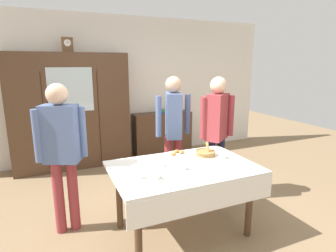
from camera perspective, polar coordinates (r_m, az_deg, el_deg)
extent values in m
plane|color=#846B4C|center=(3.43, 1.42, -19.27)|extent=(12.00, 12.00, 0.00)
cube|color=silver|center=(5.44, -10.46, 7.70)|extent=(6.40, 0.10, 2.70)
cylinder|color=#4C3321|center=(2.61, -6.22, -21.10)|extent=(0.07, 0.07, 0.74)
cylinder|color=#4C3321|center=(3.14, 16.59, -15.33)|extent=(0.07, 0.07, 0.74)
cylinder|color=#4C3321|center=(3.20, -10.12, -14.41)|extent=(0.07, 0.07, 0.74)
cylinder|color=#4C3321|center=(3.64, 9.40, -10.86)|extent=(0.07, 0.07, 0.74)
cube|color=white|center=(2.92, 3.17, -8.61)|extent=(1.51, 0.98, 0.03)
cube|color=white|center=(2.59, 8.17, -14.98)|extent=(1.51, 0.01, 0.24)
cube|color=#4C3321|center=(5.06, -19.49, 2.82)|extent=(1.97, 0.45, 2.01)
cube|color=silver|center=(4.78, -19.64, 7.12)|extent=(0.71, 0.01, 0.72)
cube|color=black|center=(4.84, -24.29, 0.78)|extent=(0.01, 0.01, 1.60)
cube|color=black|center=(4.90, -14.15, 1.67)|extent=(0.01, 0.01, 1.60)
cube|color=brown|center=(5.00, -20.26, 15.60)|extent=(0.18, 0.10, 0.24)
cylinder|color=white|center=(4.95, -20.25, 15.97)|extent=(0.11, 0.01, 0.11)
cube|color=black|center=(4.94, -20.26, 16.15)|extent=(0.00, 0.00, 0.04)
cube|color=black|center=(4.95, -20.00, 15.99)|extent=(0.05, 0.00, 0.00)
cube|color=#4C3321|center=(5.61, -1.22, -1.50)|extent=(1.19, 0.35, 0.85)
cube|color=#2D5184|center=(5.52, -1.24, 2.94)|extent=(0.15, 0.21, 0.03)
cube|color=#3D754C|center=(5.52, -1.24, 3.27)|extent=(0.14, 0.18, 0.03)
cylinder|color=white|center=(2.60, -2.53, -10.95)|extent=(0.13, 0.13, 0.01)
cylinder|color=white|center=(2.59, -2.54, -10.31)|extent=(0.08, 0.08, 0.05)
torus|color=white|center=(2.60, -1.75, -10.13)|extent=(0.04, 0.01, 0.04)
cylinder|color=white|center=(2.89, -1.32, -8.44)|extent=(0.13, 0.13, 0.01)
cylinder|color=white|center=(2.88, -1.33, -7.85)|extent=(0.08, 0.08, 0.05)
torus|color=white|center=(2.89, -0.63, -7.70)|extent=(0.04, 0.01, 0.04)
cylinder|color=#47230F|center=(2.87, -1.33, -7.45)|extent=(0.06, 0.06, 0.01)
cylinder|color=silver|center=(2.82, 3.19, -9.06)|extent=(0.13, 0.13, 0.01)
cylinder|color=silver|center=(2.80, 3.20, -8.47)|extent=(0.08, 0.08, 0.05)
torus|color=silver|center=(2.82, 3.90, -8.30)|extent=(0.04, 0.01, 0.04)
cylinder|color=silver|center=(2.63, -6.08, -10.81)|extent=(0.13, 0.13, 0.01)
cylinder|color=silver|center=(2.61, -6.09, -10.18)|extent=(0.08, 0.08, 0.05)
torus|color=silver|center=(2.62, -5.29, -10.01)|extent=(0.04, 0.01, 0.04)
cylinder|color=#47230F|center=(2.60, -6.11, -9.75)|extent=(0.06, 0.06, 0.01)
cylinder|color=silver|center=(3.19, 11.46, -6.63)|extent=(0.13, 0.13, 0.01)
cylinder|color=silver|center=(3.18, 11.49, -6.09)|extent=(0.08, 0.08, 0.05)
torus|color=silver|center=(3.20, 12.05, -5.95)|extent=(0.04, 0.01, 0.04)
cylinder|color=#47230F|center=(3.17, 11.51, -5.73)|extent=(0.06, 0.06, 0.01)
cylinder|color=#9E7542|center=(3.25, 7.83, -5.70)|extent=(0.22, 0.22, 0.05)
torus|color=#9E7542|center=(3.25, 7.84, -5.29)|extent=(0.24, 0.24, 0.02)
cylinder|color=tan|center=(3.23, 8.40, -4.45)|extent=(0.02, 0.04, 0.12)
cylinder|color=tan|center=(3.25, 8.33, -4.37)|extent=(0.03, 0.03, 0.12)
cylinder|color=tan|center=(3.26, 8.14, -4.32)|extent=(0.03, 0.04, 0.12)
cylinder|color=white|center=(3.24, 2.00, -6.00)|extent=(0.28, 0.28, 0.01)
ellipsoid|color=#BC7F3D|center=(3.27, 2.88, -5.42)|extent=(0.07, 0.05, 0.04)
ellipsoid|color=#BC7F3D|center=(3.29, 1.82, -5.27)|extent=(0.07, 0.05, 0.04)
ellipsoid|color=#BC7F3D|center=(3.20, 1.16, -5.81)|extent=(0.07, 0.05, 0.04)
cube|color=silver|center=(2.96, 9.31, -8.11)|extent=(0.10, 0.01, 0.00)
ellipsoid|color=silver|center=(2.99, 10.20, -7.91)|extent=(0.03, 0.02, 0.01)
cube|color=silver|center=(2.83, 11.95, -9.29)|extent=(0.10, 0.01, 0.00)
ellipsoid|color=silver|center=(2.86, 12.87, -9.06)|extent=(0.03, 0.02, 0.01)
cube|color=silver|center=(2.99, 16.26, -8.25)|extent=(0.10, 0.01, 0.00)
ellipsoid|color=silver|center=(3.03, 17.07, -8.04)|extent=(0.03, 0.02, 0.01)
cylinder|color=#191E38|center=(3.87, 8.89, -8.72)|extent=(0.11, 0.11, 0.82)
cylinder|color=#191E38|center=(3.94, 10.75, -8.35)|extent=(0.11, 0.11, 0.82)
cube|color=#933338|center=(3.70, 10.25, 1.88)|extent=(0.41, 0.37, 0.62)
sphere|color=#DBB293|center=(3.65, 10.52, 8.35)|extent=(0.22, 0.22, 0.22)
cylinder|color=#933338|center=(3.59, 7.32, 1.62)|extent=(0.08, 0.08, 0.55)
cylinder|color=#933338|center=(3.83, 13.00, 2.11)|extent=(0.08, 0.08, 0.55)
cylinder|color=#933338|center=(3.93, 0.08, -8.18)|extent=(0.11, 0.11, 0.82)
cylinder|color=#933338|center=(3.99, 2.07, -7.87)|extent=(0.11, 0.11, 0.82)
cube|color=slate|center=(3.76, 1.13, 2.25)|extent=(0.30, 0.40, 0.62)
sphere|color=tan|center=(3.71, 1.16, 8.63)|extent=(0.22, 0.22, 0.22)
cylinder|color=slate|center=(3.68, -1.99, 1.99)|extent=(0.08, 0.08, 0.55)
cylinder|color=slate|center=(3.86, 4.10, 2.48)|extent=(0.08, 0.08, 0.55)
cylinder|color=#933338|center=(3.28, -21.80, -13.75)|extent=(0.11, 0.11, 0.81)
cylinder|color=#933338|center=(3.28, -19.12, -13.49)|extent=(0.11, 0.11, 0.81)
cube|color=slate|center=(3.04, -21.50, -1.55)|extent=(0.41, 0.33, 0.61)
sphere|color=#DBB293|center=(2.97, -22.16, 6.18)|extent=(0.22, 0.22, 0.22)
cylinder|color=slate|center=(3.04, -25.63, -1.92)|extent=(0.08, 0.08, 0.55)
cylinder|color=slate|center=(3.06, -17.39, -1.18)|extent=(0.08, 0.08, 0.55)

